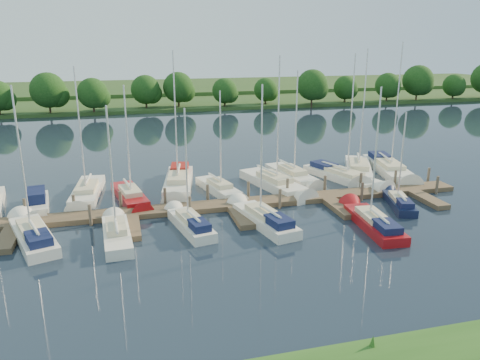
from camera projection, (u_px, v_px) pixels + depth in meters
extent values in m
plane|color=#17202F|center=(261.00, 248.00, 30.18)|extent=(260.00, 260.00, 0.00)
cube|color=#493729|center=(232.00, 204.00, 37.54)|extent=(40.00, 2.00, 0.40)
cube|color=#493729|center=(8.00, 240.00, 30.90)|extent=(1.20, 4.00, 0.40)
cube|color=#493729|center=(131.00, 228.00, 32.83)|extent=(1.20, 4.00, 0.40)
cube|color=#493729|center=(241.00, 218.00, 34.76)|extent=(1.20, 4.00, 0.40)
cube|color=#493729|center=(340.00, 208.00, 36.68)|extent=(1.20, 4.00, 0.40)
cube|color=#493729|center=(428.00, 200.00, 38.61)|extent=(1.20, 4.00, 0.40)
cylinder|color=#473D33|center=(26.00, 211.00, 34.88)|extent=(0.24, 0.24, 2.00)
cylinder|color=#473D33|center=(74.00, 207.00, 35.71)|extent=(0.24, 0.24, 2.00)
cylinder|color=#473D33|center=(121.00, 204.00, 36.55)|extent=(0.24, 0.24, 2.00)
cylinder|color=#473D33|center=(165.00, 200.00, 37.38)|extent=(0.24, 0.24, 2.00)
cylinder|color=#473D33|center=(208.00, 196.00, 38.21)|extent=(0.24, 0.24, 2.00)
cylinder|color=#473D33|center=(248.00, 193.00, 39.04)|extent=(0.24, 0.24, 2.00)
cylinder|color=#473D33|center=(287.00, 190.00, 39.87)|extent=(0.24, 0.24, 2.00)
cylinder|color=#473D33|center=(325.00, 187.00, 40.71)|extent=(0.24, 0.24, 2.00)
cylinder|color=#473D33|center=(361.00, 184.00, 41.54)|extent=(0.24, 0.24, 2.00)
cylinder|color=#473D33|center=(395.00, 181.00, 42.37)|extent=(0.24, 0.24, 2.00)
cylinder|color=#473D33|center=(428.00, 178.00, 43.20)|extent=(0.24, 0.24, 2.00)
cylinder|color=#473D33|center=(90.00, 218.00, 33.61)|extent=(0.24, 0.24, 2.00)
cylinder|color=#473D33|center=(190.00, 209.00, 35.35)|extent=(0.24, 0.24, 2.00)
cylinder|color=#473D33|center=(280.00, 201.00, 37.08)|extent=(0.24, 0.24, 2.00)
cylinder|color=#473D33|center=(362.00, 194.00, 38.82)|extent=(0.24, 0.24, 2.00)
cylinder|color=#473D33|center=(437.00, 187.00, 40.55)|extent=(0.24, 0.24, 2.00)
cube|color=#214119|center=(158.00, 101.00, 99.61)|extent=(180.00, 30.00, 0.60)
cube|color=#395626|center=(150.00, 88.00, 122.67)|extent=(220.00, 40.00, 1.40)
cylinder|color=#38281C|center=(43.00, 109.00, 80.54)|extent=(0.36, 0.36, 2.80)
sphere|color=#133B10|center=(41.00, 89.00, 79.56)|extent=(6.53, 6.53, 6.53)
sphere|color=#133B10|center=(50.00, 94.00, 80.35)|extent=(4.67, 4.67, 4.67)
cylinder|color=#38281C|center=(92.00, 107.00, 82.97)|extent=(0.36, 0.36, 2.73)
sphere|color=#133B10|center=(90.00, 88.00, 82.01)|extent=(6.37, 6.37, 6.37)
sphere|color=#133B10|center=(99.00, 93.00, 82.79)|extent=(4.55, 4.55, 4.55)
cylinder|color=#38281C|center=(139.00, 106.00, 85.25)|extent=(0.36, 0.36, 2.69)
sphere|color=#133B10|center=(138.00, 88.00, 84.31)|extent=(6.27, 6.27, 6.27)
sphere|color=#133B10|center=(146.00, 92.00, 85.08)|extent=(4.48, 4.48, 4.48)
cylinder|color=#38281C|center=(183.00, 104.00, 89.00)|extent=(0.36, 0.36, 2.38)
sphere|color=#133B10|center=(183.00, 88.00, 88.16)|extent=(5.54, 5.54, 5.54)
sphere|color=#133B10|center=(189.00, 92.00, 88.86)|extent=(3.96, 3.96, 3.96)
cylinder|color=#38281C|center=(224.00, 102.00, 89.33)|extent=(0.36, 0.36, 2.80)
sphere|color=#133B10|center=(224.00, 84.00, 88.35)|extent=(6.52, 6.52, 6.52)
sphere|color=#133B10|center=(230.00, 89.00, 89.14)|extent=(4.66, 4.66, 4.66)
cylinder|color=#38281C|center=(274.00, 103.00, 92.06)|extent=(0.36, 0.36, 2.00)
sphere|color=#133B10|center=(275.00, 90.00, 91.36)|extent=(4.68, 4.68, 4.68)
sphere|color=#133B10|center=(279.00, 93.00, 91.98)|extent=(3.34, 3.34, 3.34)
cylinder|color=#38281C|center=(312.00, 101.00, 94.67)|extent=(0.36, 0.36, 2.16)
sphere|color=#133B10|center=(312.00, 87.00, 93.91)|extent=(5.04, 5.04, 5.04)
sphere|color=#133B10|center=(317.00, 91.00, 94.57)|extent=(3.60, 3.60, 3.60)
cylinder|color=#38281C|center=(348.00, 100.00, 94.70)|extent=(0.36, 0.36, 2.31)
sphere|color=#133B10|center=(349.00, 86.00, 93.89)|extent=(5.38, 5.38, 5.38)
sphere|color=#133B10|center=(354.00, 90.00, 94.58)|extent=(3.85, 3.85, 3.85)
cylinder|color=#38281C|center=(389.00, 99.00, 96.55)|extent=(0.36, 0.36, 2.43)
sphere|color=#133B10|center=(390.00, 84.00, 95.70)|extent=(5.68, 5.68, 5.68)
sphere|color=#133B10|center=(395.00, 88.00, 96.41)|extent=(4.05, 4.05, 4.05)
cylinder|color=#38281C|center=(409.00, 96.00, 100.51)|extent=(0.36, 0.36, 2.39)
sphere|color=#133B10|center=(410.00, 83.00, 99.67)|extent=(5.58, 5.58, 5.58)
sphere|color=#133B10|center=(414.00, 86.00, 100.37)|extent=(3.98, 3.98, 3.98)
cylinder|color=#38281C|center=(453.00, 96.00, 100.57)|extent=(0.36, 0.36, 2.78)
sphere|color=#133B10|center=(455.00, 79.00, 99.59)|extent=(6.48, 6.48, 6.48)
sphere|color=#133B10|center=(459.00, 84.00, 100.38)|extent=(4.63, 4.63, 4.63)
cube|color=silver|center=(38.00, 206.00, 37.23)|extent=(2.22, 5.07, 1.09)
cone|color=silver|center=(37.00, 217.00, 35.05)|extent=(0.99, 1.56, 0.81)
cube|color=#121A3F|center=(36.00, 196.00, 36.98)|extent=(1.62, 2.84, 0.98)
cube|color=silver|center=(88.00, 193.00, 40.47)|extent=(2.81, 7.74, 1.06)
cone|color=silver|center=(81.00, 208.00, 36.89)|extent=(1.30, 2.74, 1.06)
cube|color=beige|center=(87.00, 187.00, 39.92)|extent=(1.90, 3.54, 0.48)
cylinder|color=silver|center=(80.00, 130.00, 38.13)|extent=(0.12, 0.12, 10.22)
cylinder|color=silver|center=(88.00, 179.00, 40.88)|extent=(0.41, 3.40, 0.10)
cylinder|color=silver|center=(88.00, 179.00, 40.88)|extent=(0.48, 3.03, 0.20)
cube|color=maroon|center=(130.00, 198.00, 39.31)|extent=(3.06, 6.80, 1.07)
cone|color=maroon|center=(139.00, 210.00, 36.47)|extent=(1.34, 2.43, 0.92)
cube|color=beige|center=(130.00, 191.00, 38.83)|extent=(1.92, 3.16, 0.49)
cylinder|color=silver|center=(128.00, 141.00, 37.31)|extent=(0.12, 0.12, 8.86)
cylinder|color=silver|center=(127.00, 183.00, 39.57)|extent=(0.66, 2.92, 0.10)
cylinder|color=silver|center=(127.00, 183.00, 39.57)|extent=(0.70, 2.62, 0.20)
cube|color=silver|center=(179.00, 184.00, 42.88)|extent=(3.83, 8.62, 1.25)
cone|color=silver|center=(176.00, 199.00, 38.89)|extent=(1.68, 3.08, 1.17)
cube|color=beige|center=(178.00, 177.00, 42.24)|extent=(2.41, 4.01, 0.57)
cube|color=maroon|center=(180.00, 168.00, 44.84)|extent=(2.07, 2.76, 0.63)
cylinder|color=silver|center=(175.00, 118.00, 40.28)|extent=(0.12, 0.12, 11.25)
cylinder|color=silver|center=(179.00, 169.00, 43.31)|extent=(0.79, 3.71, 0.10)
cylinder|color=silver|center=(179.00, 169.00, 43.31)|extent=(0.81, 3.31, 0.20)
cube|color=silver|center=(218.00, 190.00, 41.28)|extent=(3.11, 6.32, 1.06)
cone|color=silver|center=(234.00, 200.00, 38.72)|extent=(1.34, 2.27, 0.85)
cube|color=beige|center=(220.00, 184.00, 40.83)|extent=(1.90, 2.96, 0.48)
cylinder|color=silver|center=(221.00, 140.00, 39.44)|extent=(0.12, 0.12, 8.21)
cylinder|color=silver|center=(215.00, 177.00, 41.49)|extent=(0.75, 2.68, 0.10)
cylinder|color=silver|center=(215.00, 177.00, 41.49)|extent=(0.78, 2.41, 0.20)
cube|color=silver|center=(272.00, 185.00, 42.72)|extent=(4.28, 8.36, 1.26)
cone|color=silver|center=(298.00, 197.00, 39.37)|extent=(1.83, 3.02, 1.13)
cube|color=beige|center=(274.00, 177.00, 42.15)|extent=(2.58, 3.94, 0.57)
cylinder|color=silver|center=(278.00, 120.00, 40.30)|extent=(0.12, 0.12, 10.87)
cylinder|color=silver|center=(267.00, 170.00, 43.02)|extent=(1.04, 3.52, 0.10)
cylinder|color=silver|center=(267.00, 170.00, 43.02)|extent=(1.04, 3.16, 0.20)
cube|color=silver|center=(290.00, 177.00, 45.26)|extent=(3.09, 7.27, 1.17)
cone|color=silver|center=(310.00, 187.00, 42.18)|extent=(1.37, 2.59, 0.99)
cube|color=beige|center=(292.00, 170.00, 44.74)|extent=(1.97, 3.37, 0.53)
cylinder|color=silver|center=(296.00, 123.00, 43.11)|extent=(0.12, 0.12, 9.51)
cylinder|color=silver|center=(287.00, 163.00, 45.54)|extent=(0.61, 3.14, 0.10)
cylinder|color=silver|center=(287.00, 163.00, 45.54)|extent=(0.65, 2.81, 0.20)
cube|color=silver|center=(341.00, 178.00, 44.95)|extent=(4.89, 8.51, 1.04)
cone|color=silver|center=(374.00, 189.00, 41.68)|extent=(2.04, 3.09, 1.15)
cube|color=beige|center=(344.00, 172.00, 44.43)|extent=(2.85, 4.06, 0.47)
cube|color=#121A3F|center=(324.00, 165.00, 46.56)|extent=(2.34, 2.86, 0.52)
cylinder|color=silver|center=(351.00, 116.00, 42.55)|extent=(0.12, 0.12, 11.09)
cylinder|color=silver|center=(335.00, 166.00, 45.30)|extent=(1.32, 3.52, 0.10)
cylinder|color=silver|center=(335.00, 166.00, 45.30)|extent=(1.28, 3.17, 0.20)
cube|color=silver|center=(358.00, 171.00, 47.15)|extent=(5.70, 8.59, 1.26)
cone|color=silver|center=(360.00, 183.00, 43.20)|extent=(2.31, 3.16, 1.17)
cube|color=beige|center=(359.00, 165.00, 46.52)|extent=(3.20, 4.17, 0.57)
cylinder|color=silver|center=(363.00, 110.00, 44.55)|extent=(0.12, 0.12, 11.33)
cylinder|color=silver|center=(359.00, 157.00, 47.58)|extent=(1.70, 3.46, 0.10)
cylinder|color=silver|center=(359.00, 157.00, 47.58)|extent=(1.61, 3.12, 0.20)
cube|color=silver|center=(387.00, 170.00, 47.75)|extent=(4.25, 9.21, 1.13)
cone|color=silver|center=(404.00, 182.00, 43.50)|extent=(1.85, 3.30, 1.25)
cube|color=beige|center=(390.00, 164.00, 47.12)|extent=(2.64, 4.30, 0.51)
cube|color=#121A3F|center=(380.00, 156.00, 49.90)|extent=(2.25, 2.97, 0.56)
cylinder|color=silver|center=(397.00, 106.00, 45.01)|extent=(0.12, 0.12, 12.01)
cylinder|color=silver|center=(385.00, 157.00, 48.28)|extent=(0.91, 3.94, 0.10)
cylinder|color=silver|center=(385.00, 157.00, 48.28)|extent=(0.92, 3.52, 0.20)
cube|color=silver|center=(34.00, 240.00, 31.00)|extent=(4.14, 7.30, 1.13)
cone|color=silver|center=(24.00, 223.00, 33.81)|extent=(1.73, 2.65, 0.99)
cube|color=beige|center=(32.00, 228.00, 31.07)|extent=(2.42, 3.47, 0.52)
cube|color=#121A3F|center=(39.00, 239.00, 29.18)|extent=(1.99, 2.44, 0.57)
cylinder|color=silver|center=(21.00, 160.00, 30.03)|extent=(0.12, 0.12, 9.50)
cylinder|color=silver|center=(34.00, 227.00, 30.11)|extent=(1.12, 3.03, 0.10)
cylinder|color=silver|center=(34.00, 227.00, 30.11)|extent=(1.10, 2.73, 0.20)
cube|color=silver|center=(117.00, 239.00, 31.11)|extent=(2.02, 6.16, 1.19)
cone|color=silver|center=(115.00, 223.00, 33.89)|extent=(0.96, 2.17, 0.85)
cube|color=beige|center=(116.00, 227.00, 31.17)|extent=(1.42, 2.80, 0.54)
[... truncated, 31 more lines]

